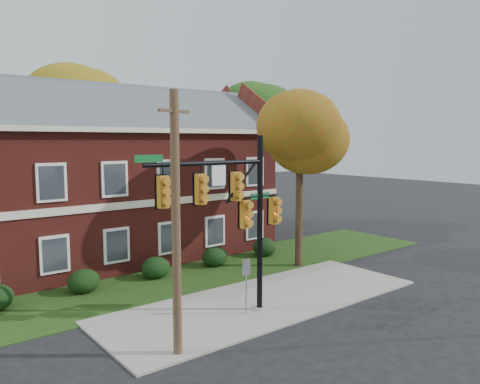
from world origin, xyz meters
TOP-DOWN VIEW (x-y plane):
  - ground at (0.00, 0.00)m, footprint 120.00×120.00m
  - sidewalk at (0.00, 1.00)m, footprint 14.00×5.00m
  - grass_strip at (0.00, 6.00)m, footprint 30.00×6.00m
  - apartment_building at (-2.00, 11.95)m, footprint 18.80×8.80m
  - hedge_left at (-5.50, 6.70)m, footprint 1.40×1.26m
  - hedge_center at (-2.00, 6.70)m, footprint 1.40×1.26m
  - hedge_right at (1.50, 6.70)m, footprint 1.40×1.26m
  - hedge_far_right at (5.00, 6.70)m, footprint 1.40×1.26m
  - tree_near_right at (5.22, 3.87)m, footprint 4.50×4.25m
  - tree_right_rear at (9.31, 12.81)m, footprint 6.30×5.95m
  - tree_far_rear at (-0.66, 19.79)m, footprint 6.84×6.46m
  - traffic_signal at (-2.13, 0.29)m, footprint 6.10×0.54m
  - utility_pole at (-5.38, -1.00)m, footprint 1.24×0.43m
  - sign_post at (-1.63, 0.25)m, footprint 0.32×0.12m

SIDE VIEW (x-z plane):
  - ground at x=0.00m, z-range 0.00..0.00m
  - grass_strip at x=0.00m, z-range 0.00..0.04m
  - sidewalk at x=0.00m, z-range 0.00..0.08m
  - hedge_left at x=-5.50m, z-range 0.00..1.05m
  - hedge_center at x=-2.00m, z-range 0.00..1.05m
  - hedge_right at x=1.50m, z-range 0.00..1.05m
  - hedge_far_right at x=5.00m, z-range 0.00..1.05m
  - sign_post at x=-1.63m, z-range 0.39..2.58m
  - utility_pole at x=-5.38m, z-range 0.06..8.16m
  - traffic_signal at x=-2.13m, z-range 0.82..7.63m
  - apartment_building at x=-2.00m, z-range 0.12..9.86m
  - tree_near_right at x=5.22m, z-range 2.38..10.96m
  - tree_right_rear at x=9.31m, z-range 2.81..13.43m
  - tree_far_rear at x=-0.66m, z-range 3.08..14.60m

